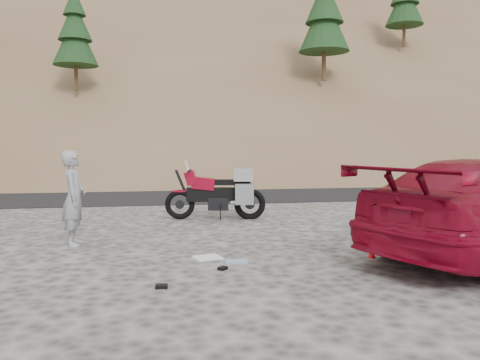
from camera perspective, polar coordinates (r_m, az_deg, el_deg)
The scene contains 11 objects.
ground at distance 8.46m, azimuth -7.85°, elevation -7.97°, with size 140.00×140.00×0.00m, color #3C3937.
road at distance 17.35m, azimuth -8.69°, elevation -1.59°, with size 120.00×7.00×0.05m, color black.
hillside at distance 50.00m, azimuth -9.41°, elevation 15.09°, with size 120.00×73.00×46.72m.
motorcycle at distance 11.22m, azimuth -2.46°, elevation -1.68°, with size 2.42×0.89×1.44m.
man at distance 8.97m, azimuth -19.46°, elevation -7.47°, with size 0.62×0.41×1.70m, color #949499.
gear_white_cloth at distance 7.55m, azimuth -3.97°, elevation -9.40°, with size 0.42×0.37×0.01m, color white.
gear_bottle at distance 8.12m, azimuth 18.95°, elevation -7.94°, with size 0.08×0.08×0.21m, color #1B46A7.
gear_funnel at distance 7.83m, azimuth 15.76°, elevation -8.48°, with size 0.13×0.13×0.17m, color red.
gear_glove_a at distance 6.11m, azimuth -9.54°, elevation -12.67°, with size 0.15×0.11×0.04m, color black.
gear_glove_b at distance 6.86m, azimuth -2.13°, elevation -10.70°, with size 0.13×0.10×0.04m, color black.
gear_blue_cloth at distance 7.30m, azimuth -0.42°, elevation -9.87°, with size 0.34×0.25×0.01m, color #7DA4C2.
Camera 1 is at (-0.21, -8.26, 1.82)m, focal length 35.00 mm.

